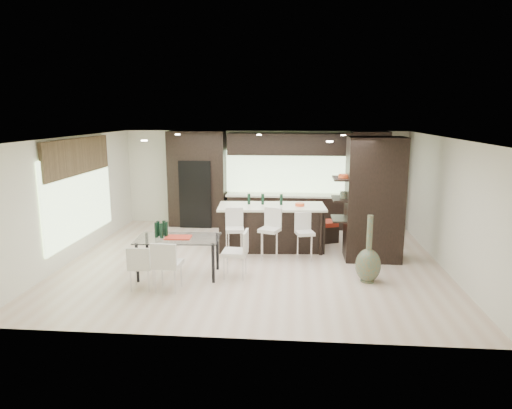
# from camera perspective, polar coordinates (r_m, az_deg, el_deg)

# --- Properties ---
(ground) EXTENTS (8.00, 8.00, 0.00)m
(ground) POSITION_cam_1_polar(r_m,az_deg,el_deg) (10.09, -0.29, -7.09)
(ground) COLOR beige
(ground) RESTS_ON ground
(back_wall) EXTENTS (8.00, 0.02, 2.70)m
(back_wall) POSITION_cam_1_polar(r_m,az_deg,el_deg) (13.19, 1.08, 3.34)
(back_wall) COLOR silver
(back_wall) RESTS_ON ground
(left_wall) EXTENTS (0.02, 7.00, 2.70)m
(left_wall) POSITION_cam_1_polar(r_m,az_deg,el_deg) (10.86, -21.82, 0.77)
(left_wall) COLOR silver
(left_wall) RESTS_ON ground
(right_wall) EXTENTS (0.02, 7.00, 2.70)m
(right_wall) POSITION_cam_1_polar(r_m,az_deg,el_deg) (10.20, 22.69, 0.05)
(right_wall) COLOR silver
(right_wall) RESTS_ON ground
(ceiling) EXTENTS (8.00, 7.00, 0.02)m
(ceiling) POSITION_cam_1_polar(r_m,az_deg,el_deg) (9.58, -0.31, 8.41)
(ceiling) COLOR white
(ceiling) RESTS_ON ground
(window_left) EXTENTS (0.04, 3.20, 1.90)m
(window_left) POSITION_cam_1_polar(r_m,az_deg,el_deg) (11.02, -21.17, 0.96)
(window_left) COLOR #B2D199
(window_left) RESTS_ON left_wall
(window_back) EXTENTS (3.40, 0.04, 1.20)m
(window_back) POSITION_cam_1_polar(r_m,az_deg,el_deg) (13.10, 3.70, 4.14)
(window_back) COLOR #B2D199
(window_back) RESTS_ON back_wall
(stone_accent) EXTENTS (0.08, 3.00, 0.80)m
(stone_accent) POSITION_cam_1_polar(r_m,az_deg,el_deg) (10.89, -21.37, 5.62)
(stone_accent) COLOR brown
(stone_accent) RESTS_ON left_wall
(ceiling_spots) EXTENTS (4.00, 3.00, 0.02)m
(ceiling_spots) POSITION_cam_1_polar(r_m,az_deg,el_deg) (9.83, -0.18, 8.37)
(ceiling_spots) COLOR white
(ceiling_spots) RESTS_ON ceiling
(back_cabinetry) EXTENTS (6.80, 0.68, 2.70)m
(back_cabinetry) POSITION_cam_1_polar(r_m,az_deg,el_deg) (12.84, 3.21, 3.10)
(back_cabinetry) COLOR black
(back_cabinetry) RESTS_ON ground
(refrigerator) EXTENTS (0.90, 0.68, 1.90)m
(refrigerator) POSITION_cam_1_polar(r_m,az_deg,el_deg) (13.14, -7.33, 1.45)
(refrigerator) COLOR black
(refrigerator) RESTS_ON ground
(partition_column) EXTENTS (1.20, 0.80, 2.70)m
(partition_column) POSITION_cam_1_polar(r_m,az_deg,el_deg) (10.25, 14.55, 0.63)
(partition_column) COLOR black
(partition_column) RESTS_ON ground
(kitchen_island) EXTENTS (2.59, 1.26, 1.05)m
(kitchen_island) POSITION_cam_1_polar(r_m,az_deg,el_deg) (10.90, 1.95, -2.81)
(kitchen_island) COLOR black
(kitchen_island) RESTS_ON ground
(stool_left) EXTENTS (0.46, 0.46, 0.90)m
(stool_left) POSITION_cam_1_polar(r_m,az_deg,el_deg) (10.18, -2.66, -4.27)
(stool_left) COLOR silver
(stool_left) RESTS_ON ground
(stool_mid) EXTENTS (0.53, 0.53, 0.92)m
(stool_mid) POSITION_cam_1_polar(r_m,az_deg,el_deg) (10.11, 1.70, -4.34)
(stool_mid) COLOR silver
(stool_mid) RESTS_ON ground
(stool_right) EXTENTS (0.46, 0.46, 0.84)m
(stool_right) POSITION_cam_1_polar(r_m,az_deg,el_deg) (10.12, 6.09, -4.60)
(stool_right) COLOR silver
(stool_right) RESTS_ON ground
(bench) EXTENTS (1.44, 0.98, 0.52)m
(bench) POSITION_cam_1_polar(r_m,az_deg,el_deg) (11.50, 6.79, -3.49)
(bench) COLOR black
(bench) RESTS_ON ground
(floor_vase) EXTENTS (0.63, 0.63, 1.32)m
(floor_vase) POSITION_cam_1_polar(r_m,az_deg,el_deg) (8.98, 13.92, -5.40)
(floor_vase) COLOR #4E563E
(floor_vase) RESTS_ON ground
(dining_table) EXTENTS (1.67, 1.01, 0.78)m
(dining_table) POSITION_cam_1_polar(r_m,az_deg,el_deg) (9.25, -9.63, -6.45)
(dining_table) COLOR white
(dining_table) RESTS_ON ground
(chair_near) EXTENTS (0.50, 0.50, 0.87)m
(chair_near) POSITION_cam_1_polar(r_m,az_deg,el_deg) (8.53, -10.93, -7.72)
(chair_near) COLOR silver
(chair_near) RESTS_ON ground
(chair_far) EXTENTS (0.45, 0.45, 0.77)m
(chair_far) POSITION_cam_1_polar(r_m,az_deg,el_deg) (8.72, -14.10, -7.78)
(chair_far) COLOR silver
(chair_far) RESTS_ON ground
(chair_end) EXTENTS (0.49, 0.49, 0.88)m
(chair_end) POSITION_cam_1_polar(r_m,az_deg,el_deg) (9.03, -2.65, -6.43)
(chair_end) COLOR silver
(chair_end) RESTS_ON ground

